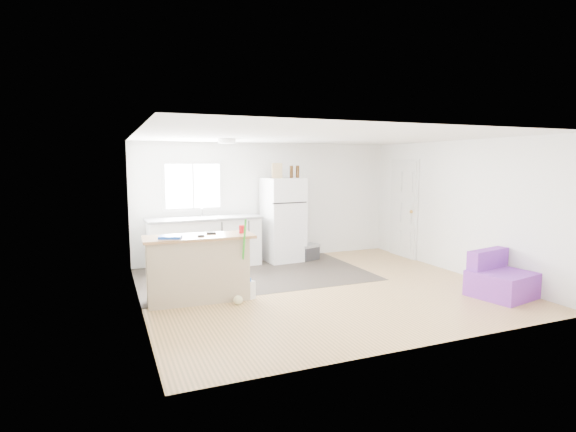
# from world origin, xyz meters

# --- Properties ---
(room) EXTENTS (5.51, 5.01, 2.41)m
(room) POSITION_xyz_m (0.00, 0.00, 1.20)
(room) COLOR olive
(room) RESTS_ON ground
(vinyl_zone) EXTENTS (4.05, 2.50, 0.00)m
(vinyl_zone) POSITION_xyz_m (-0.73, 1.25, 0.00)
(vinyl_zone) COLOR #302824
(vinyl_zone) RESTS_ON floor
(window) EXTENTS (1.18, 0.06, 0.98)m
(window) POSITION_xyz_m (-1.55, 2.49, 1.55)
(window) COLOR white
(window) RESTS_ON back_wall
(interior_door) EXTENTS (0.11, 0.92, 2.10)m
(interior_door) POSITION_xyz_m (2.72, 1.55, 1.02)
(interior_door) COLOR white
(interior_door) RESTS_ON right_wall
(ceiling_fixture) EXTENTS (0.30, 0.30, 0.07)m
(ceiling_fixture) POSITION_xyz_m (-1.20, 1.20, 2.36)
(ceiling_fixture) COLOR white
(ceiling_fixture) RESTS_ON ceiling
(kitchen_cabinets) EXTENTS (2.19, 0.77, 1.25)m
(kitchen_cabinets) POSITION_xyz_m (-1.41, 2.17, 0.49)
(kitchen_cabinets) COLOR white
(kitchen_cabinets) RESTS_ON floor
(peninsula) EXTENTS (1.58, 0.66, 0.96)m
(peninsula) POSITION_xyz_m (-1.95, 0.09, 0.49)
(peninsula) COLOR tan
(peninsula) RESTS_ON floor
(refrigerator) EXTENTS (0.80, 0.77, 1.69)m
(refrigerator) POSITION_xyz_m (0.20, 2.13, 0.85)
(refrigerator) COLOR white
(refrigerator) RESTS_ON floor
(cooler) EXTENTS (0.50, 0.42, 0.33)m
(cooler) POSITION_xyz_m (0.69, 1.98, 0.17)
(cooler) COLOR #2E2D30
(cooler) RESTS_ON floor
(purple_seat) EXTENTS (0.95, 0.92, 0.67)m
(purple_seat) POSITION_xyz_m (2.29, -1.41, 0.24)
(purple_seat) COLOR purple
(purple_seat) RESTS_ON floor
(cleaner_jug) EXTENTS (0.17, 0.14, 0.32)m
(cleaner_jug) POSITION_xyz_m (-1.23, -0.12, 0.14)
(cleaner_jug) COLOR white
(cleaner_jug) RESTS_ON floor
(mop) EXTENTS (0.20, 0.35, 1.23)m
(mop) POSITION_xyz_m (-1.43, -0.26, 0.23)
(mop) COLOR green
(mop) RESTS_ON floor
(red_cup) EXTENTS (0.10, 0.10, 0.12)m
(red_cup) POSITION_xyz_m (-1.29, 0.07, 1.02)
(red_cup) COLOR red
(red_cup) RESTS_ON peninsula
(blue_tray) EXTENTS (0.36, 0.31, 0.04)m
(blue_tray) POSITION_xyz_m (-2.33, 0.01, 0.98)
(blue_tray) COLOR blue
(blue_tray) RESTS_ON peninsula
(tool_a) EXTENTS (0.15, 0.08, 0.03)m
(tool_a) POSITION_xyz_m (-1.73, 0.16, 0.97)
(tool_a) COLOR black
(tool_a) RESTS_ON peninsula
(tool_b) EXTENTS (0.10, 0.04, 0.03)m
(tool_b) POSITION_xyz_m (-1.91, -0.01, 0.97)
(tool_b) COLOR black
(tool_b) RESTS_ON peninsula
(cardboard_box) EXTENTS (0.22, 0.14, 0.30)m
(cardboard_box) POSITION_xyz_m (0.06, 2.11, 1.84)
(cardboard_box) COLOR tan
(cardboard_box) RESTS_ON refrigerator
(bottle_left) EXTENTS (0.08, 0.08, 0.25)m
(bottle_left) POSITION_xyz_m (0.35, 2.06, 1.82)
(bottle_left) COLOR #39200A
(bottle_left) RESTS_ON refrigerator
(bottle_right) EXTENTS (0.09, 0.09, 0.25)m
(bottle_right) POSITION_xyz_m (0.49, 2.09, 1.82)
(bottle_right) COLOR #39200A
(bottle_right) RESTS_ON refrigerator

